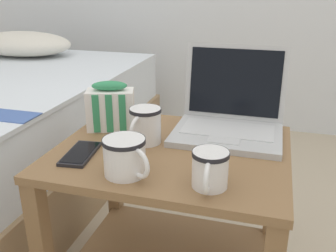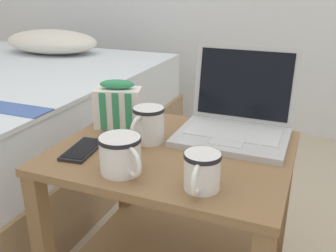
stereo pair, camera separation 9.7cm
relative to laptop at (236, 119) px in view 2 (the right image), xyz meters
name	(u,v)px [view 2 (the right image)]	position (x,y,z in m)	size (l,w,h in m)	color
bedside_table	(173,206)	(-0.14, -0.16, -0.24)	(0.63, 0.52, 0.52)	olive
laptop	(236,119)	(0.00, 0.00, 0.00)	(0.31, 0.28, 0.25)	#B7BABC
mug_front_left	(148,123)	(-0.22, -0.15, 0.01)	(0.09, 0.13, 0.10)	white
mug_front_right	(121,153)	(-0.20, -0.34, 0.00)	(0.13, 0.10, 0.09)	white
mug_mid_center	(202,170)	(0.00, -0.34, 0.00)	(0.08, 0.12, 0.09)	white
snack_bag	(118,106)	(-0.36, -0.07, 0.02)	(0.16, 0.12, 0.15)	white
cell_phone	(83,149)	(-0.36, -0.27, -0.05)	(0.09, 0.15, 0.01)	black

